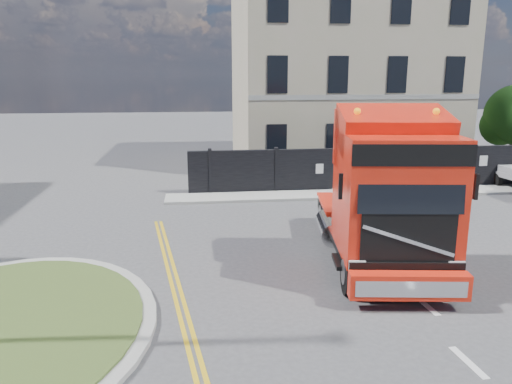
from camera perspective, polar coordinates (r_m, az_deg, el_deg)
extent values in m
plane|color=#424244|center=(14.38, 4.17, -8.45)|extent=(120.00, 120.00, 0.00)
cube|color=black|center=(24.12, 14.12, 2.59)|extent=(18.00, 0.25, 2.00)
cube|color=#B7A891|center=(30.83, 9.51, 13.48)|extent=(12.00, 10.00, 11.00)
cylinder|color=#382619|center=(30.68, 27.11, 4.14)|extent=(0.24, 0.24, 2.40)
sphere|color=black|center=(30.58, 26.19, 6.86)|extent=(2.20, 2.20, 2.20)
cube|color=#989993|center=(23.49, 14.77, -0.07)|extent=(20.00, 1.60, 0.12)
cube|color=black|center=(15.40, 13.41, -4.05)|extent=(3.63, 7.23, 0.49)
cube|color=red|center=(13.20, 15.53, -0.15)|extent=(3.12, 3.21, 3.08)
cube|color=red|center=(14.09, 14.69, 5.96)|extent=(2.86, 1.36, 1.54)
cube|color=black|center=(11.79, 17.34, 0.34)|extent=(2.40, 0.40, 1.15)
cube|color=red|center=(12.14, 17.08, -10.20)|extent=(2.77, 0.76, 0.60)
cylinder|color=black|center=(12.67, 10.75, -8.97)|extent=(0.51, 1.18, 1.14)
cylinder|color=gray|center=(12.67, 10.75, -8.97)|extent=(0.47, 0.68, 0.63)
cylinder|color=black|center=(13.28, 21.01, -8.59)|extent=(0.51, 1.18, 1.14)
cylinder|color=gray|center=(13.28, 21.01, -8.59)|extent=(0.47, 0.68, 0.63)
cylinder|color=black|center=(16.30, 8.47, -3.78)|extent=(0.51, 1.18, 1.14)
cylinder|color=gray|center=(16.30, 8.47, -3.78)|extent=(0.47, 0.68, 0.63)
cylinder|color=black|center=(16.78, 16.54, -3.70)|extent=(0.51, 1.18, 1.14)
cylinder|color=gray|center=(16.78, 16.54, -3.70)|extent=(0.47, 0.68, 0.63)
cylinder|color=black|center=(17.56, 7.92, -2.52)|extent=(0.51, 1.18, 1.14)
cylinder|color=gray|center=(17.56, 7.92, -2.52)|extent=(0.47, 0.68, 0.63)
cylinder|color=black|center=(18.01, 15.44, -2.48)|extent=(0.51, 1.18, 1.14)
cylinder|color=gray|center=(18.01, 15.44, -2.48)|extent=(0.47, 0.68, 0.63)
cylinder|color=black|center=(26.74, 25.82, 1.23)|extent=(0.24, 0.67, 0.67)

